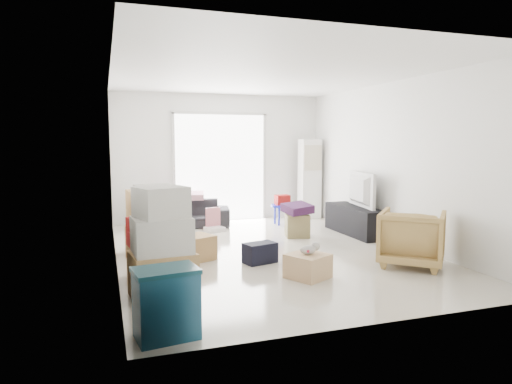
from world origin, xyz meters
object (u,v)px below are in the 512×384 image
object	(u,v)px
storage_bins	(166,303)
ottoman	(297,225)
tv_console	(355,220)
television	(356,203)
ac_tower	(310,179)
sofa	(184,209)
kids_table	(282,204)
wood_crate	(308,266)
armchair	(412,235)

from	to	relation	value
storage_bins	ottoman	bearing A→B (deg)	51.88
ottoman	storage_bins	bearing A→B (deg)	-128.12
tv_console	ottoman	size ratio (longest dim) A/B	3.76
television	ottoman	bearing A→B (deg)	92.91
ac_tower	sofa	world-z (taller)	ac_tower
kids_table	wood_crate	world-z (taller)	kids_table
armchair	ottoman	xyz separation A→B (m)	(-0.73, 2.26, -0.22)
ottoman	wood_crate	xyz separation A→B (m)	(-0.87, -2.33, -0.05)
ac_tower	television	bearing A→B (deg)	-88.49
ac_tower	ottoman	distance (m)	2.18
ac_tower	wood_crate	xyz separation A→B (m)	(-1.94, -4.11, -0.72)
sofa	wood_crate	distance (m)	4.07
armchair	ottoman	world-z (taller)	armchair
ac_tower	sofa	size ratio (longest dim) A/B	0.96
television	kids_table	distance (m)	1.63
television	wood_crate	world-z (taller)	television
tv_console	sofa	bearing A→B (deg)	148.86
armchair	wood_crate	xyz separation A→B (m)	(-1.60, -0.07, -0.27)
sofa	armchair	bearing A→B (deg)	-46.18
armchair	wood_crate	world-z (taller)	armchair
sofa	wood_crate	xyz separation A→B (m)	(0.90, -3.96, -0.20)
ottoman	sofa	bearing A→B (deg)	137.42
storage_bins	kids_table	world-z (taller)	storage_bins
sofa	armchair	xyz separation A→B (m)	(2.50, -3.89, 0.07)
tv_console	armchair	distance (m)	2.19
sofa	ottoman	world-z (taller)	sofa
tv_console	armchair	size ratio (longest dim) A/B	1.80
armchair	ac_tower	bearing A→B (deg)	-52.00
ottoman	television	bearing A→B (deg)	-6.02
sofa	ottoman	size ratio (longest dim) A/B	4.46
television	ottoman	distance (m)	1.19
ac_tower	kids_table	xyz separation A→B (m)	(-0.87, -0.55, -0.44)
ac_tower	storage_bins	size ratio (longest dim) A/B	2.81
storage_bins	sofa	bearing A→B (deg)	78.95
tv_console	storage_bins	size ratio (longest dim) A/B	2.46
ac_tower	wood_crate	world-z (taller)	ac_tower
tv_console	storage_bins	bearing A→B (deg)	-138.67
kids_table	armchair	bearing A→B (deg)	-81.42
television	tv_console	bearing A→B (deg)	0.00
sofa	television	bearing A→B (deg)	-20.03
ottoman	kids_table	world-z (taller)	kids_table
ac_tower	television	world-z (taller)	ac_tower
tv_console	sofa	size ratio (longest dim) A/B	0.84
storage_bins	tv_console	bearing A→B (deg)	41.33
ac_tower	tv_console	distance (m)	2.00
kids_table	wood_crate	bearing A→B (deg)	-106.75
wood_crate	kids_table	bearing A→B (deg)	73.25
ac_tower	tv_console	world-z (taller)	ac_tower
storage_bins	ac_tower	bearing A→B (deg)	54.13
sofa	wood_crate	size ratio (longest dim) A/B	4.01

